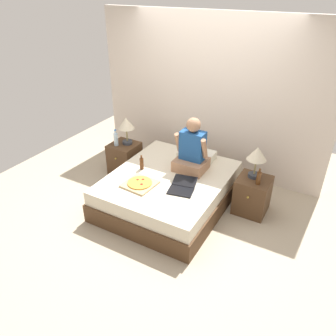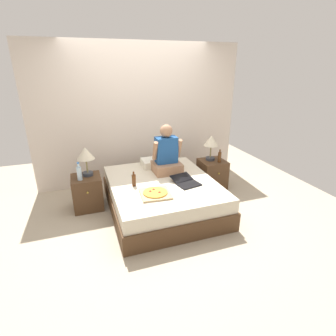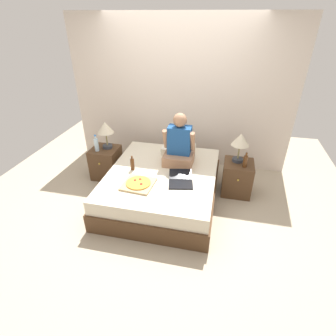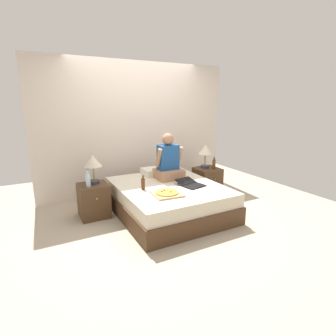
{
  "view_description": "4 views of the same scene",
  "coord_description": "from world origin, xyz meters",
  "px_view_note": "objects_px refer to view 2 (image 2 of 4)",
  "views": [
    {
      "loc": [
        1.92,
        -3.41,
        2.87
      ],
      "look_at": [
        0.04,
        -0.11,
        0.67
      ],
      "focal_mm": 35.0,
      "sensor_mm": 36.0,
      "label": 1
    },
    {
      "loc": [
        -1.12,
        -3.44,
        2.12
      ],
      "look_at": [
        0.03,
        -0.19,
        0.75
      ],
      "focal_mm": 28.0,
      "sensor_mm": 36.0,
      "label": 2
    },
    {
      "loc": [
        0.8,
        -3.14,
        2.45
      ],
      "look_at": [
        0.12,
        -0.14,
        0.63
      ],
      "focal_mm": 28.0,
      "sensor_mm": 36.0,
      "label": 3
    },
    {
      "loc": [
        -1.88,
        -3.52,
        1.75
      ],
      "look_at": [
        -0.12,
        -0.23,
        0.82
      ],
      "focal_mm": 28.0,
      "sensor_mm": 36.0,
      "label": 4
    }
  ],
  "objects_px": {
    "nightstand_left": "(87,192)",
    "bed": "(162,195)",
    "nightstand_right": "(212,174)",
    "laptop": "(187,182)",
    "water_bottle": "(79,173)",
    "person_seated": "(167,155)",
    "pizza_box": "(155,193)",
    "lamp_on_right_nightstand": "(211,142)",
    "beer_bottle_on_bed": "(134,180)",
    "lamp_on_left_nightstand": "(86,155)",
    "beer_bottle": "(220,157)"
  },
  "relations": [
    {
      "from": "water_bottle",
      "to": "person_seated",
      "type": "height_order",
      "value": "person_seated"
    },
    {
      "from": "bed",
      "to": "nightstand_left",
      "type": "height_order",
      "value": "nightstand_left"
    },
    {
      "from": "beer_bottle",
      "to": "beer_bottle_on_bed",
      "type": "height_order",
      "value": "beer_bottle"
    },
    {
      "from": "bed",
      "to": "beer_bottle",
      "type": "relative_size",
      "value": 8.12
    },
    {
      "from": "bed",
      "to": "beer_bottle",
      "type": "height_order",
      "value": "beer_bottle"
    },
    {
      "from": "bed",
      "to": "nightstand_left",
      "type": "distance_m",
      "value": 1.17
    },
    {
      "from": "nightstand_left",
      "to": "beer_bottle",
      "type": "bearing_deg",
      "value": -2.54
    },
    {
      "from": "nightstand_right",
      "to": "lamp_on_right_nightstand",
      "type": "bearing_deg",
      "value": 120.93
    },
    {
      "from": "nightstand_left",
      "to": "lamp_on_right_nightstand",
      "type": "distance_m",
      "value": 2.23
    },
    {
      "from": "laptop",
      "to": "beer_bottle_on_bed",
      "type": "bearing_deg",
      "value": 166.56
    },
    {
      "from": "nightstand_right",
      "to": "lamp_on_right_nightstand",
      "type": "xyz_separation_m",
      "value": [
        -0.03,
        0.05,
        0.59
      ]
    },
    {
      "from": "person_seated",
      "to": "bed",
      "type": "bearing_deg",
      "value": -119.18
    },
    {
      "from": "nightstand_right",
      "to": "person_seated",
      "type": "height_order",
      "value": "person_seated"
    },
    {
      "from": "bed",
      "to": "beer_bottle_on_bed",
      "type": "relative_size",
      "value": 8.49
    },
    {
      "from": "nightstand_right",
      "to": "laptop",
      "type": "xyz_separation_m",
      "value": [
        -0.78,
        -0.63,
        0.23
      ]
    },
    {
      "from": "nightstand_left",
      "to": "beer_bottle",
      "type": "xyz_separation_m",
      "value": [
        2.25,
        -0.1,
        0.36
      ]
    },
    {
      "from": "nightstand_right",
      "to": "pizza_box",
      "type": "bearing_deg",
      "value": -148.14
    },
    {
      "from": "bed",
      "to": "pizza_box",
      "type": "height_order",
      "value": "pizza_box"
    },
    {
      "from": "water_bottle",
      "to": "person_seated",
      "type": "relative_size",
      "value": 0.35
    },
    {
      "from": "nightstand_right",
      "to": "laptop",
      "type": "relative_size",
      "value": 1.12
    },
    {
      "from": "lamp_on_left_nightstand",
      "to": "pizza_box",
      "type": "relative_size",
      "value": 1.05
    },
    {
      "from": "pizza_box",
      "to": "beer_bottle_on_bed",
      "type": "height_order",
      "value": "beer_bottle_on_bed"
    },
    {
      "from": "nightstand_left",
      "to": "pizza_box",
      "type": "relative_size",
      "value": 1.22
    },
    {
      "from": "pizza_box",
      "to": "lamp_on_left_nightstand",
      "type": "bearing_deg",
      "value": 133.41
    },
    {
      "from": "lamp_on_right_nightstand",
      "to": "bed",
      "type": "bearing_deg",
      "value": -155.89
    },
    {
      "from": "nightstand_left",
      "to": "pizza_box",
      "type": "xyz_separation_m",
      "value": [
        0.86,
        -0.82,
        0.23
      ]
    },
    {
      "from": "nightstand_left",
      "to": "water_bottle",
      "type": "xyz_separation_m",
      "value": [
        -0.08,
        -0.09,
        0.37
      ]
    },
    {
      "from": "beer_bottle_on_bed",
      "to": "nightstand_left",
      "type": "bearing_deg",
      "value": 145.34
    },
    {
      "from": "nightstand_left",
      "to": "beer_bottle_on_bed",
      "type": "relative_size",
      "value": 2.38
    },
    {
      "from": "beer_bottle",
      "to": "laptop",
      "type": "bearing_deg",
      "value": -148.0
    },
    {
      "from": "laptop",
      "to": "water_bottle",
      "type": "bearing_deg",
      "value": 159.98
    },
    {
      "from": "beer_bottle",
      "to": "beer_bottle_on_bed",
      "type": "distance_m",
      "value": 1.64
    },
    {
      "from": "water_bottle",
      "to": "nightstand_right",
      "type": "distance_m",
      "value": 2.29
    },
    {
      "from": "water_bottle",
      "to": "beer_bottle_on_bed",
      "type": "distance_m",
      "value": 0.82
    },
    {
      "from": "bed",
      "to": "person_seated",
      "type": "height_order",
      "value": "person_seated"
    },
    {
      "from": "nightstand_left",
      "to": "water_bottle",
      "type": "relative_size",
      "value": 1.9
    },
    {
      "from": "nightstand_left",
      "to": "person_seated",
      "type": "relative_size",
      "value": 0.67
    },
    {
      "from": "lamp_on_left_nightstand",
      "to": "beer_bottle",
      "type": "relative_size",
      "value": 1.96
    },
    {
      "from": "nightstand_right",
      "to": "beer_bottle_on_bed",
      "type": "height_order",
      "value": "beer_bottle_on_bed"
    },
    {
      "from": "lamp_on_left_nightstand",
      "to": "lamp_on_right_nightstand",
      "type": "bearing_deg",
      "value": 0.0
    },
    {
      "from": "nightstand_left",
      "to": "bed",
      "type": "bearing_deg",
      "value": -21.27
    },
    {
      "from": "nightstand_left",
      "to": "pizza_box",
      "type": "distance_m",
      "value": 1.21
    },
    {
      "from": "lamp_on_left_nightstand",
      "to": "beer_bottle",
      "type": "height_order",
      "value": "lamp_on_left_nightstand"
    },
    {
      "from": "bed",
      "to": "pizza_box",
      "type": "relative_size",
      "value": 4.34
    },
    {
      "from": "lamp_on_left_nightstand",
      "to": "laptop",
      "type": "xyz_separation_m",
      "value": [
        1.36,
        -0.68,
        -0.36
      ]
    },
    {
      "from": "nightstand_left",
      "to": "lamp_on_right_nightstand",
      "type": "height_order",
      "value": "lamp_on_right_nightstand"
    },
    {
      "from": "lamp_on_left_nightstand",
      "to": "beer_bottle_on_bed",
      "type": "distance_m",
      "value": 0.84
    },
    {
      "from": "nightstand_right",
      "to": "beer_bottle",
      "type": "relative_size",
      "value": 2.28
    },
    {
      "from": "nightstand_left",
      "to": "lamp_on_left_nightstand",
      "type": "bearing_deg",
      "value": 51.38
    },
    {
      "from": "beer_bottle",
      "to": "nightstand_left",
      "type": "bearing_deg",
      "value": 177.46
    }
  ]
}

